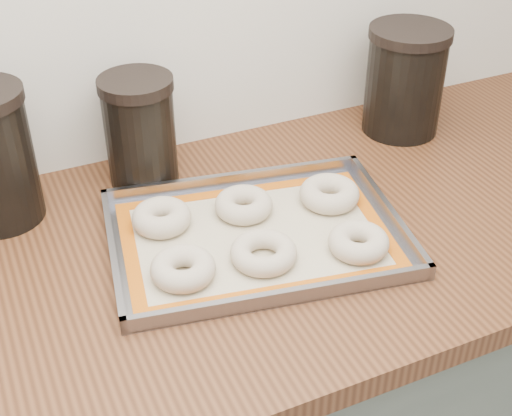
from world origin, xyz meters
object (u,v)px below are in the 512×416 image
canister_right (405,80)px  bagel_back_right (329,194)px  bagel_front_left (183,269)px  canister_mid (140,131)px  bagel_front_mid (264,253)px  baking_tray (256,235)px  bagel_back_left (162,217)px  bagel_front_right (359,242)px  bagel_back_mid (244,205)px

canister_right → bagel_back_right: bearing=-145.6°
bagel_front_left → canister_mid: size_ratio=0.49×
canister_right → bagel_front_mid: bearing=-147.3°
baking_tray → bagel_back_left: 0.16m
baking_tray → canister_right: 0.48m
bagel_back_right → baking_tray: bearing=-166.6°
bagel_back_right → canister_right: (0.26, 0.18, 0.08)m
bagel_back_right → canister_right: size_ratio=0.48×
bagel_back_left → bagel_back_right: (0.28, -0.05, -0.00)m
baking_tray → bagel_back_right: bearing=13.4°
bagel_back_left → baking_tray: bearing=-34.5°
bagel_front_right → bagel_back_right: (0.02, 0.14, 0.00)m
bagel_front_right → bagel_back_left: bagel_back_left is taller
bagel_front_mid → canister_right: canister_right is taller
bagel_front_right → baking_tray: bearing=142.3°
bagel_back_right → canister_mid: bearing=141.4°
bagel_back_right → bagel_back_mid: bearing=167.9°
baking_tray → bagel_front_mid: size_ratio=5.00×
canister_right → bagel_front_right: bearing=-132.3°
baking_tray → bagel_front_left: size_ratio=5.28×
bagel_front_left → bagel_back_mid: bearing=38.0°
canister_right → bagel_front_left: bearing=-154.6°
baking_tray → bagel_back_left: (-0.13, 0.09, 0.02)m
bagel_front_left → bagel_front_right: 0.27m
baking_tray → bagel_front_right: bagel_front_right is taller
baking_tray → canister_mid: 0.28m
canister_mid → canister_right: bearing=-3.2°
canister_right → canister_mid: bearing=176.8°
bagel_front_right → bagel_back_mid: 0.21m
baking_tray → bagel_front_mid: 0.06m
bagel_front_mid → bagel_back_mid: bagel_back_mid is taller
bagel_front_mid → bagel_back_left: size_ratio=1.07×
bagel_back_left → bagel_back_right: same height
bagel_front_right → bagel_back_mid: same height
bagel_back_mid → canister_right: size_ratio=0.46×
bagel_back_mid → canister_mid: (-0.12, 0.18, 0.08)m
bagel_front_mid → bagel_front_left: bearing=173.9°
bagel_back_mid → canister_right: bearing=20.0°
bagel_back_left → canister_right: (0.54, 0.13, 0.08)m
bagel_front_mid → bagel_back_mid: bearing=79.7°
bagel_back_right → canister_right: 0.33m
bagel_back_left → canister_mid: canister_mid is taller
bagel_back_mid → canister_mid: 0.23m
baking_tray → bagel_front_mid: bagel_front_mid is taller
bagel_back_left → bagel_back_right: bearing=-10.3°
bagel_front_mid → bagel_back_right: size_ratio=1.00×
bagel_front_left → bagel_back_mid: size_ratio=1.00×
bagel_front_right → bagel_back_left: 0.32m
bagel_front_mid → bagel_back_left: (-0.11, 0.15, 0.00)m
bagel_back_left → bagel_front_left: bearing=-95.0°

